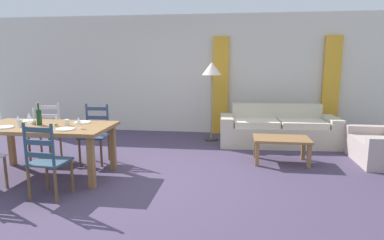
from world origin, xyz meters
TOP-DOWN VIEW (x-y plane):
  - ground_plane at (0.00, 0.00)m, footprint 9.60×9.60m
  - wall_far at (0.00, 3.30)m, footprint 9.60×0.16m
  - curtain_panel_left at (0.82, 3.16)m, footprint 0.35×0.08m
  - curtain_panel_right at (3.22, 3.16)m, footprint 0.35×0.08m
  - dining_table at (-1.53, -0.02)m, footprint 1.90×0.96m
  - dining_chair_near_right at (-1.06, -0.78)m, footprint 0.45×0.43m
  - dining_chair_far_left at (-1.99, 0.72)m, footprint 0.43×0.41m
  - dining_chair_far_right at (-1.11, 0.70)m, footprint 0.43×0.41m
  - dinner_plate_near_left at (-1.98, -0.27)m, footprint 0.24×0.24m
  - dinner_plate_near_right at (-1.08, -0.27)m, footprint 0.24×0.24m
  - fork_near_right at (-1.23, -0.27)m, footprint 0.02×0.17m
  - dinner_plate_far_left at (-1.98, 0.23)m, footprint 0.24×0.24m
  - fork_far_left at (-2.13, 0.23)m, footprint 0.02×0.17m
  - dinner_plate_far_right at (-1.08, 0.23)m, footprint 0.24×0.24m
  - fork_far_right at (-1.23, 0.23)m, footprint 0.02×0.17m
  - wine_bottle at (-1.63, -0.00)m, footprint 0.07×0.07m
  - wine_glass_near_left at (-1.85, -0.15)m, footprint 0.06×0.06m
  - wine_glass_near_right at (-0.94, -0.17)m, footprint 0.06×0.06m
  - wine_glass_far_left at (-1.86, 0.11)m, footprint 0.06×0.06m
  - coffee_cup_primary at (-1.21, 0.01)m, footprint 0.07×0.07m
  - coffee_cup_secondary at (-1.87, -0.10)m, footprint 0.07×0.07m
  - candle_tall at (-1.71, 0.00)m, footprint 0.05×0.05m
  - candle_short at (-1.33, -0.06)m, footprint 0.05×0.05m
  - couch at (2.02, 2.28)m, footprint 2.32×0.93m
  - coffee_table at (1.94, 1.07)m, footprint 0.90×0.56m
  - standing_lamp at (0.67, 2.47)m, footprint 0.40×0.40m

SIDE VIEW (x-z plane):
  - ground_plane at x=0.00m, z-range -0.02..0.00m
  - couch at x=2.02m, z-range -0.11..0.69m
  - coffee_table at x=1.94m, z-range 0.15..0.57m
  - dining_chair_near_right at x=-1.06m, z-range 0.00..0.96m
  - dining_chair_far_left at x=-1.99m, z-range 0.00..0.96m
  - dining_chair_far_right at x=-1.11m, z-range 0.00..0.96m
  - dining_table at x=-1.53m, z-range 0.29..1.04m
  - fork_near_right at x=-1.23m, z-range 0.75..0.76m
  - fork_far_left at x=-2.13m, z-range 0.75..0.76m
  - fork_far_right at x=-1.23m, z-range 0.75..0.76m
  - dinner_plate_near_left at x=-1.98m, z-range 0.75..0.77m
  - dinner_plate_near_right at x=-1.08m, z-range 0.75..0.77m
  - dinner_plate_far_left at x=-1.98m, z-range 0.75..0.77m
  - dinner_plate_far_right at x=-1.08m, z-range 0.75..0.77m
  - candle_short at x=-1.33m, z-range 0.72..0.86m
  - coffee_cup_primary at x=-1.21m, z-range 0.75..0.84m
  - coffee_cup_secondary at x=-1.87m, z-range 0.75..0.84m
  - candle_tall at x=-1.71m, z-range 0.70..0.94m
  - wine_glass_near_left at x=-1.85m, z-range 0.78..0.94m
  - wine_glass_near_right at x=-0.94m, z-range 0.78..0.94m
  - wine_glass_far_left at x=-1.86m, z-range 0.78..0.94m
  - wine_bottle at x=-1.63m, z-range 0.71..1.03m
  - curtain_panel_left at x=0.82m, z-range 0.00..2.20m
  - curtain_panel_right at x=3.22m, z-range 0.00..2.20m
  - wall_far at x=0.00m, z-range 0.00..2.70m
  - standing_lamp at x=0.67m, z-range 0.59..2.23m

